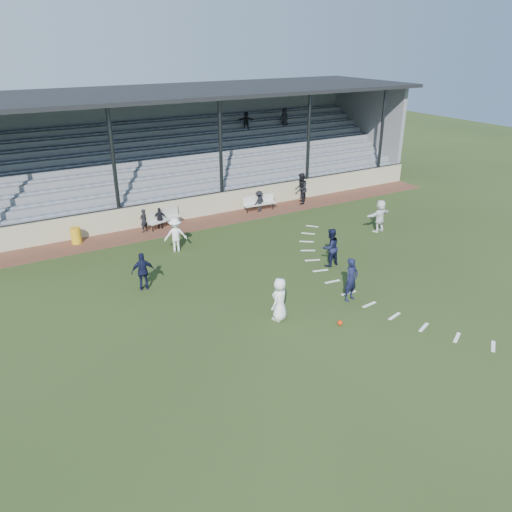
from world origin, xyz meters
The scene contains 19 objects.
ground centered at (0.00, 0.00, 0.00)m, with size 90.00×90.00×0.00m, color #283917.
cinder_track centered at (0.00, 10.50, 0.01)m, with size 34.00×2.00×0.02m, color brown.
retaining_wall centered at (0.00, 11.55, 0.60)m, with size 34.00×0.18×1.20m, color #B9B28E.
bench_left centered at (-0.84, 10.91, 0.58)m, with size 2.02×1.07×0.95m.
bench_right centered at (4.95, 10.72, 0.58)m, with size 2.02×0.57×0.95m.
trash_bin centered at (-5.46, 10.86, 0.42)m, with size 0.50×0.50×0.80m, color gold.
football centered at (1.01, -1.74, 0.10)m, with size 0.20×0.20×0.20m, color red.
player_white_lead centered at (-0.64, -0.29, 0.81)m, with size 0.80×0.52×1.63m, color white.
player_navy_lead centered at (2.54, -0.43, 0.87)m, with size 0.64×0.42×1.74m, color black.
player_navy_mid centered at (3.81, 2.52, 0.87)m, with size 0.85×0.66×1.74m, color black.
player_white_wing centered at (-1.52, 7.51, 0.83)m, with size 1.08×0.62×1.67m, color white.
player_navy_wing centered at (-4.12, 4.42, 0.80)m, with size 0.93×0.39×1.59m, color black.
player_white_back centered at (8.72, 4.66, 0.85)m, with size 1.58×0.50×1.71m, color white.
official centered at (7.84, 10.61, 0.97)m, with size 0.92×0.72×1.89m, color black.
sub_left_near centered at (-2.04, 10.68, 0.65)m, with size 0.46×0.30×1.25m, color black.
sub_left_far centered at (-1.13, 10.74, 0.60)m, with size 0.68×0.28×1.16m, color black.
sub_right centered at (4.89, 10.61, 0.64)m, with size 0.80×0.46×1.23m, color black.
grandstand centered at (0.01, 16.26, 2.20)m, with size 34.60×9.00×6.61m.
penalty_arc centered at (4.12, 0.00, 0.01)m, with size 3.89×14.63×0.01m.
Camera 1 is at (-9.21, -13.46, 9.41)m, focal length 35.00 mm.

